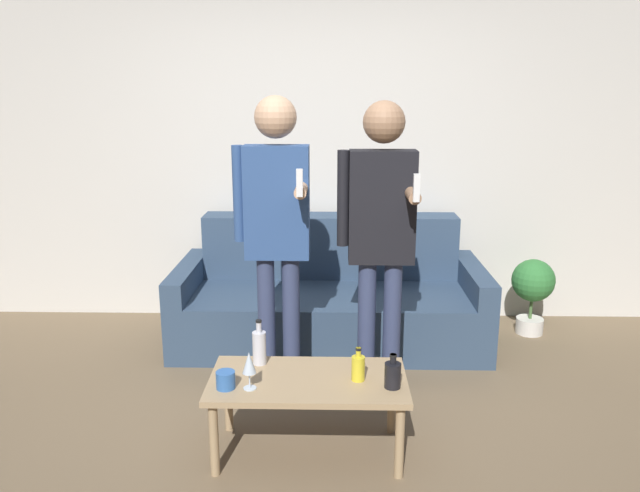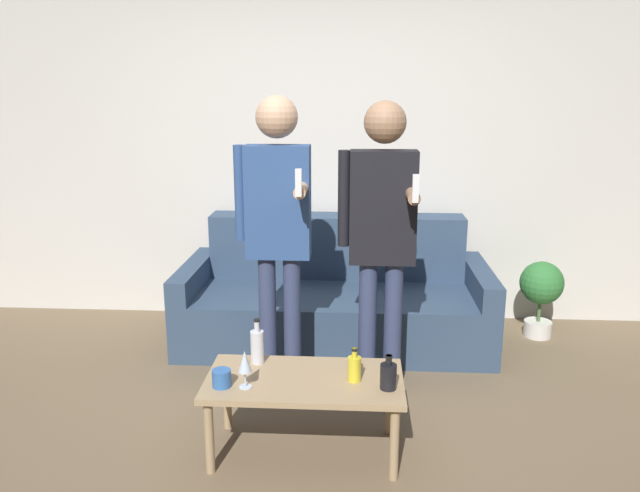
# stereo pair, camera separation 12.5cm
# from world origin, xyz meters

# --- Properties ---
(ground_plane) EXTENTS (16.00, 16.00, 0.00)m
(ground_plane) POSITION_xyz_m (0.00, 0.00, 0.00)
(ground_plane) COLOR #756047
(wall_back) EXTENTS (8.00, 0.06, 2.70)m
(wall_back) POSITION_xyz_m (0.00, 1.95, 1.35)
(wall_back) COLOR silver
(wall_back) RESTS_ON ground_plane
(couch) EXTENTS (2.17, 0.95, 0.86)m
(couch) POSITION_xyz_m (0.11, 1.45, 0.30)
(couch) COLOR #334760
(couch) RESTS_ON ground_plane
(coffee_table) EXTENTS (0.97, 0.51, 0.40)m
(coffee_table) POSITION_xyz_m (0.01, -0.05, 0.35)
(coffee_table) COLOR tan
(coffee_table) RESTS_ON ground_plane
(bottle_orange) EXTENTS (0.07, 0.07, 0.17)m
(bottle_orange) POSITION_xyz_m (0.26, -0.06, 0.47)
(bottle_orange) COLOR yellow
(bottle_orange) RESTS_ON coffee_table
(bottle_green) EXTENTS (0.07, 0.07, 0.24)m
(bottle_green) POSITION_xyz_m (-0.24, 0.11, 0.50)
(bottle_green) COLOR silver
(bottle_green) RESTS_ON coffee_table
(bottle_dark) EXTENTS (0.08, 0.08, 0.17)m
(bottle_dark) POSITION_xyz_m (0.42, -0.14, 0.47)
(bottle_dark) COLOR black
(bottle_dark) RESTS_ON coffee_table
(wine_glass_near) EXTENTS (0.07, 0.07, 0.19)m
(wine_glass_near) POSITION_xyz_m (-0.26, -0.17, 0.53)
(wine_glass_near) COLOR silver
(wine_glass_near) RESTS_ON coffee_table
(cup_on_table) EXTENTS (0.09, 0.09, 0.08)m
(cup_on_table) POSITION_xyz_m (-0.37, -0.16, 0.44)
(cup_on_table) COLOR #3366B2
(cup_on_table) RESTS_ON coffee_table
(person_standing_left) EXTENTS (0.43, 0.43, 1.74)m
(person_standing_left) POSITION_xyz_m (-0.19, 0.58, 1.07)
(person_standing_left) COLOR navy
(person_standing_left) RESTS_ON ground_plane
(person_standing_right) EXTENTS (0.43, 0.43, 1.72)m
(person_standing_right) POSITION_xyz_m (0.40, 0.54, 1.04)
(person_standing_right) COLOR navy
(person_standing_right) RESTS_ON ground_plane
(potted_plant) EXTENTS (0.31, 0.31, 0.57)m
(potted_plant) POSITION_xyz_m (1.60, 1.56, 0.36)
(potted_plant) COLOR silver
(potted_plant) RESTS_ON ground_plane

